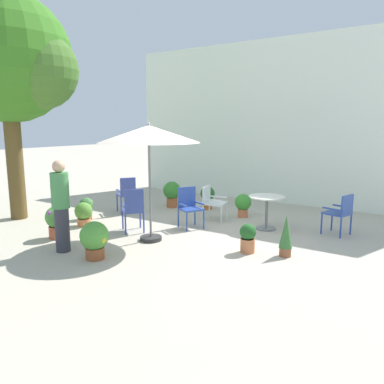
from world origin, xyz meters
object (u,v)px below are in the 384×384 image
patio_chair_1 (212,201)px  potted_plant_1 (207,196)px  cafe_table_0 (267,206)px  patio_chair_4 (133,208)px  potted_plant_2 (286,236)px  potted_plant_7 (87,207)px  patio_umbrella_0 (149,135)px  standing_person (61,205)px  potted_plant_4 (84,213)px  patio_chair_0 (189,205)px  potted_plant_8 (248,237)px  patio_chair_2 (341,211)px  potted_plant_6 (243,204)px  patio_chair_3 (127,193)px  potted_plant_3 (172,192)px  shade_tree (9,58)px  potted_plant_0 (94,238)px  potted_plant_5 (57,220)px

patio_chair_1 → potted_plant_1: (-0.73, 1.00, -0.12)m
cafe_table_0 → patio_chair_4: size_ratio=0.82×
potted_plant_2 → potted_plant_7: potted_plant_2 is taller
patio_umbrella_0 → potted_plant_1: (-0.53, 3.08, -1.73)m
cafe_table_0 → standing_person: 4.33m
patio_umbrella_0 → potted_plant_1: size_ratio=3.70×
patio_chair_1 → patio_chair_4: patio_chair_4 is taller
potted_plant_4 → potted_plant_2: bearing=7.1°
patio_chair_0 → potted_plant_7: size_ratio=1.69×
potted_plant_1 → potted_plant_7: (-1.91, -2.61, -0.07)m
cafe_table_0 → potted_plant_8: bearing=-78.7°
patio_chair_2 → patio_chair_4: (-3.78, -2.24, 0.03)m
standing_person → potted_plant_4: bearing=127.2°
patio_chair_2 → potted_plant_6: 2.45m
patio_chair_3 → potted_plant_2: (4.66, -0.93, -0.17)m
potted_plant_3 → cafe_table_0: bearing=-12.4°
standing_person → potted_plant_8: bearing=32.4°
patio_chair_3 → standing_person: (1.13, -2.93, 0.32)m
shade_tree → standing_person: (2.96, -1.06, -2.97)m
patio_umbrella_0 → potted_plant_7: (-2.43, 0.48, -1.80)m
potted_plant_3 → patio_umbrella_0: bearing=-61.4°
patio_chair_4 → potted_plant_8: size_ratio=1.80×
patio_chair_1 → potted_plant_6: 0.88m
patio_chair_3 → potted_plant_4: patio_chair_3 is taller
patio_chair_2 → potted_plant_4: bearing=-154.1°
patio_chair_1 → standing_person: standing_person is taller
patio_umbrella_0 → patio_chair_4: bearing=159.8°
patio_chair_2 → standing_person: bearing=-135.8°
patio_chair_1 → potted_plant_7: (-2.64, -1.61, -0.19)m
patio_chair_0 → potted_plant_1: size_ratio=1.44×
standing_person → potted_plant_3: bearing=98.0°
potted_plant_3 → potted_plant_4: 2.80m
patio_chair_0 → potted_plant_0: size_ratio=1.37×
potted_plant_1 → standing_person: (-0.39, -4.50, 0.50)m
patio_chair_0 → standing_person: 2.88m
cafe_table_0 → potted_plant_4: 4.17m
patio_chair_3 → potted_plant_0: (1.94, -2.89, -0.18)m
potted_plant_5 → patio_chair_2: bearing=35.5°
cafe_table_0 → potted_plant_6: bearing=141.8°
patio_chair_1 → potted_plant_6: size_ratio=1.43×
shade_tree → potted_plant_8: shade_tree is taller
potted_plant_7 → potted_plant_3: bearing=67.9°
patio_umbrella_0 → standing_person: (-0.92, -1.41, -1.23)m
potted_plant_2 → patio_chair_3: bearing=168.7°
patio_chair_3 → patio_chair_4: 1.86m
patio_chair_1 → potted_plant_0: (-0.32, -3.46, -0.12)m
patio_chair_4 → potted_plant_7: 1.78m
potted_plant_5 → patio_umbrella_0: bearing=28.8°
patio_umbrella_0 → patio_chair_4: 1.72m
patio_umbrella_0 → potted_plant_1: patio_umbrella_0 is taller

